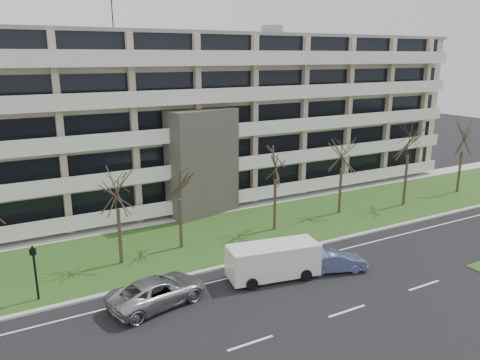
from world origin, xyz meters
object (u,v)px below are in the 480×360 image
pedestrian_signal (35,266)px  silver_pickup (158,291)px  blue_sedan (335,261)px  white_van (274,258)px

pedestrian_signal → silver_pickup: bearing=-9.9°
blue_sedan → silver_pickup: bearing=101.5°
silver_pickup → blue_sedan: 11.32m
silver_pickup → blue_sedan: (11.22, -1.49, -0.11)m
silver_pickup → white_van: 7.37m
blue_sedan → white_van: 4.09m
white_van → pedestrian_signal: pedestrian_signal is taller
white_van → pedestrian_signal: 13.72m
pedestrian_signal → white_van: bearing=5.3°
blue_sedan → pedestrian_signal: size_ratio=1.22×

